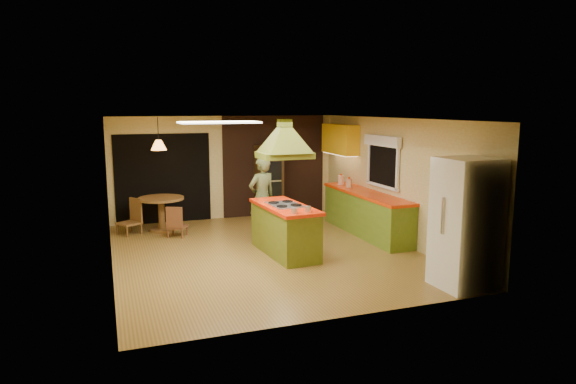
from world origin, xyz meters
name	(u,v)px	position (x,y,z in m)	size (l,w,h in m)	color
ground	(266,252)	(0.00, 0.00, 0.00)	(6.50, 6.50, 0.00)	olive
room_walls	(265,187)	(0.00, 0.00, 1.25)	(5.50, 6.50, 6.50)	beige
ceiling_plane	(265,119)	(0.00, 0.00, 2.50)	(6.50, 6.50, 0.00)	silver
brick_panel	(274,166)	(1.25, 3.23, 1.25)	(2.64, 0.03, 2.50)	#381E14
nook_opening	(163,179)	(-1.50, 3.23, 1.05)	(2.20, 0.03, 2.10)	black
right_counter	(366,213)	(2.45, 0.60, 0.46)	(0.62, 3.05, 0.92)	olive
upper_cabinets	(340,139)	(2.57, 2.20, 1.95)	(0.34, 1.40, 0.70)	yellow
window_right	(383,153)	(2.70, 0.40, 1.77)	(0.12, 1.35, 1.06)	black
fluor_panel	(219,122)	(-1.10, -1.20, 2.48)	(1.20, 0.60, 0.03)	white
kitchen_island	(285,229)	(0.31, -0.21, 0.47)	(0.87, 1.90, 0.94)	#646E1B
range_hood	(285,133)	(0.31, -0.21, 2.25)	(0.94, 0.68, 0.78)	#5E691A
man	(262,198)	(0.26, 1.06, 0.86)	(0.62, 0.41, 1.71)	#464E29
refrigerator	(466,223)	(2.28, -2.81, 0.99)	(0.81, 0.77, 1.98)	white
wall_oven	(269,181)	(1.01, 2.95, 0.90)	(0.62, 0.62, 1.79)	#3E2914
dining_table	(161,207)	(-1.65, 2.42, 0.53)	(1.00, 1.00, 0.75)	brown
chair_left	(129,217)	(-2.35, 2.32, 0.38)	(0.42, 0.42, 0.76)	brown
chair_near	(177,221)	(-1.40, 1.77, 0.33)	(0.37, 0.37, 0.67)	brown
pendant_lamp	(159,145)	(-1.65, 2.42, 1.90)	(0.34, 0.34, 0.22)	#FF9E3F
canister_large	(341,180)	(2.40, 1.75, 1.03)	(0.15, 0.15, 0.21)	#FCE7CA
canister_medium	(349,183)	(2.40, 1.33, 1.01)	(0.14, 0.14, 0.19)	beige
canister_small	(349,184)	(2.40, 1.32, 1.00)	(0.12, 0.12, 0.16)	beige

